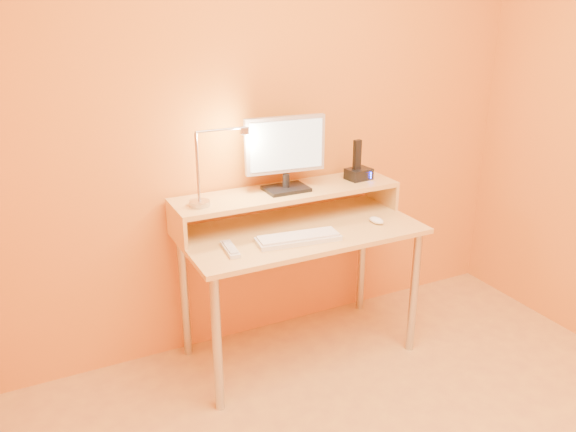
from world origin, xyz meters
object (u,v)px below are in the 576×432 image
phone_dock (359,174)px  remote_control (230,249)px  monitor_panel (285,145)px  keyboard (298,239)px  mouse (377,220)px  lamp_base (200,203)px

phone_dock → remote_control: bearing=-171.0°
monitor_panel → remote_control: (-0.41, -0.26, -0.39)m
keyboard → mouse: size_ratio=4.33×
keyboard → remote_control: bearing=-179.3°
mouse → phone_dock: bearing=73.6°
lamp_base → mouse: bearing=-14.6°
keyboard → remote_control: size_ratio=2.21×
lamp_base → mouse: lamp_base is taller
mouse → lamp_base: bearing=159.6°
monitor_panel → lamp_base: size_ratio=4.17×
lamp_base → monitor_panel: bearing=4.8°
keyboard → mouse: mouse is taller
phone_dock → mouse: 0.31m
lamp_base → phone_dock: size_ratio=0.77×
keyboard → remote_control: keyboard is taller
lamp_base → keyboard: size_ratio=0.25×
lamp_base → remote_control: (0.06, -0.22, -0.16)m
phone_dock → mouse: phone_dock is taller
phone_dock → monitor_panel: bearing=171.4°
lamp_base → phone_dock: phone_dock is taller
keyboard → mouse: bearing=10.6°
monitor_panel → keyboard: size_ratio=1.03×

